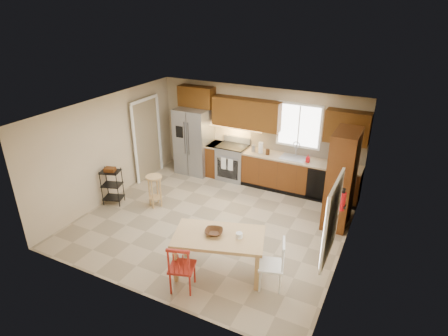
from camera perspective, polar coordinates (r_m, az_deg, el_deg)
floor at (r=8.33m, az=-1.77°, el=-8.13°), size 5.50×5.50×0.00m
ceiling at (r=7.30m, az=-2.03°, el=8.64°), size 5.50×5.00×0.02m
wall_back at (r=9.84m, az=5.06°, el=5.15°), size 5.50×0.02×2.50m
wall_front at (r=5.94m, az=-13.58°, el=-9.35°), size 5.50×0.02×2.50m
wall_left at (r=9.27m, az=-17.05°, el=2.90°), size 0.02×5.00×2.50m
wall_right at (r=6.99m, az=18.44°, el=-4.52°), size 0.02×5.00×2.50m
refrigerator at (r=10.35m, az=-4.57°, el=4.15°), size 0.92×0.75×1.82m
range_stove at (r=10.06m, az=1.32°, el=0.85°), size 0.76×0.63×0.92m
base_cabinet_narrow at (r=10.31m, az=-1.41°, el=1.38°), size 0.30×0.60×0.90m
base_cabinet_run at (r=9.51m, az=11.42°, el=-1.18°), size 2.92×0.60×0.90m
dishwasher at (r=9.15m, az=14.28°, el=-2.54°), size 0.60×0.02×0.78m
backsplash at (r=9.49m, az=12.26°, el=3.44°), size 2.92×0.03×0.55m
upper_over_fridge at (r=10.17m, az=-4.21°, el=10.81°), size 1.00×0.35×0.55m
upper_left_block at (r=9.60m, az=3.40°, el=8.31°), size 1.80×0.35×0.75m
upper_right_block at (r=8.96m, az=18.29°, el=5.92°), size 1.00×0.35×0.75m
window_back at (r=9.37m, az=11.39°, el=6.34°), size 1.12×0.04×1.12m
sink at (r=9.39m, az=10.52°, el=1.30°), size 0.62×0.46×0.16m
undercab_glow at (r=9.81m, az=1.67°, el=6.29°), size 1.60×0.30×0.01m
soap_bottle at (r=9.17m, az=12.67°, el=1.43°), size 0.09×0.09×0.19m
paper_towel at (r=9.52m, az=5.62°, el=3.11°), size 0.12×0.12×0.28m
canister_steel at (r=9.61m, az=4.50°, el=3.03°), size 0.11×0.11×0.18m
canister_wood at (r=9.46m, az=6.67°, el=2.45°), size 0.10×0.10×0.14m
pantry at (r=8.18m, az=17.48°, el=-1.61°), size 0.50×0.95×2.10m
fire_extinguisher at (r=7.20m, az=17.55°, el=-4.86°), size 0.12×0.12×0.36m
window_right at (r=5.90m, az=16.14°, el=-7.60°), size 0.04×1.02×1.32m
doorway at (r=10.20m, az=-11.68°, el=4.23°), size 0.04×0.95×2.10m
dining_table at (r=6.76m, az=-0.78°, el=-12.96°), size 1.74×1.30×0.76m
chair_red at (r=6.42m, az=-6.41°, el=-14.63°), size 0.54×0.54×0.91m
chair_white at (r=6.46m, az=7.18°, el=-14.37°), size 0.54×0.54×0.91m
table_bowl at (r=6.57m, az=-1.56°, el=-10.04°), size 0.39×0.39×0.08m
table_jar at (r=6.47m, az=2.32°, el=-10.37°), size 0.14×0.14×0.13m
bar_stool at (r=8.88m, az=-10.48°, el=-3.48°), size 0.39×0.39×0.77m
utility_cart at (r=9.21m, az=-16.66°, el=-2.73°), size 0.52×0.46×0.88m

